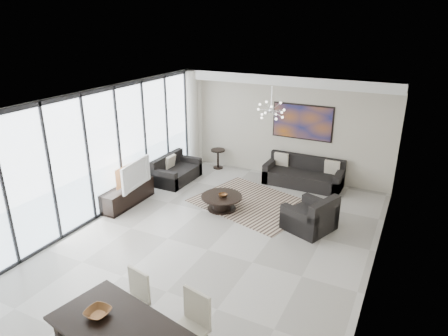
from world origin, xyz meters
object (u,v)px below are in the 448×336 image
Objects in this scene: sofa_main at (303,176)px; tv_console at (128,195)px; television at (132,174)px; dining_table at (123,335)px; coffee_table at (222,202)px.

sofa_main is 1.33× the size of tv_console.
dining_table is (3.15, -4.07, -0.10)m from television.
tv_console is at bearing 129.35° from dining_table.
dining_table is (-0.20, -7.17, 0.47)m from sofa_main.
sofa_main is at bearing 88.39° from dining_table.
television is (-3.35, -3.10, 0.56)m from sofa_main.
sofa_main is 1.00× the size of dining_table.
television reaches higher than sofa_main.
coffee_table is 4.99m from dining_table.
sofa_main is 1.82× the size of television.
television reaches higher than coffee_table.
television is (0.16, 0.04, 0.57)m from tv_console.
tv_console reaches higher than coffee_table.
television is at bearing 127.72° from dining_table.
television is 0.55× the size of dining_table.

